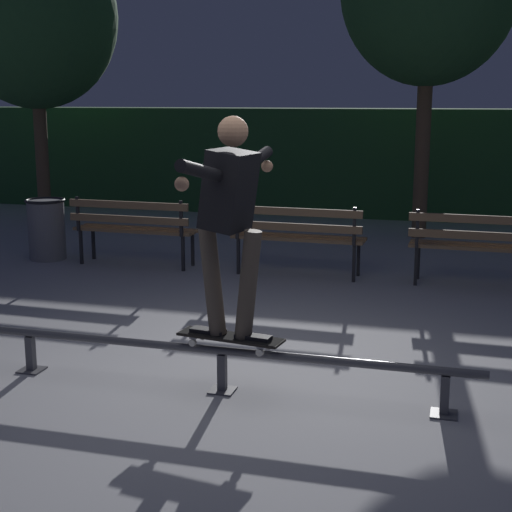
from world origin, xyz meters
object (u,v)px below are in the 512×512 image
at_px(skateboard, 230,338).
at_px(tree_far_left, 34,17).
at_px(park_bench_right_center, 482,241).
at_px(trash_can, 47,228).
at_px(skateboarder, 230,209).
at_px(park_bench_left_center, 297,232).
at_px(grind_rail, 222,357).
at_px(park_bench_leftmost, 133,224).

distance_m(skateboard, tree_far_left, 9.03).
bearing_deg(park_bench_right_center, trash_can, 178.95).
bearing_deg(skateboarder, skateboard, 171.63).
bearing_deg(park_bench_left_center, grind_rail, -85.80).
xyz_separation_m(skateboard, park_bench_left_center, (-0.34, 3.68, 0.12)).
bearing_deg(skateboarder, park_bench_right_center, 64.30).
distance_m(tree_far_left, trash_can, 4.42).
distance_m(park_bench_left_center, tree_far_left, 6.52).
bearing_deg(park_bench_right_center, park_bench_left_center, 180.00).
xyz_separation_m(skateboard, park_bench_right_center, (1.77, 3.68, 0.12)).
height_order(park_bench_right_center, trash_can, park_bench_right_center).
bearing_deg(tree_far_left, skateboard, -50.40).
relative_size(grind_rail, tree_far_left, 0.76).
bearing_deg(park_bench_left_center, skateboard, -84.80).
bearing_deg(trash_can, park_bench_right_center, -1.05).
bearing_deg(grind_rail, tree_far_left, 129.26).
xyz_separation_m(park_bench_leftmost, park_bench_left_center, (2.11, 0.00, 0.00)).
distance_m(park_bench_right_center, trash_can, 5.51).
relative_size(skateboarder, tree_far_left, 0.32).
bearing_deg(park_bench_right_center, skateboard, -115.74).
bearing_deg(tree_far_left, park_bench_leftmost, -44.01).
bearing_deg(grind_rail, park_bench_left_center, 94.20).
xyz_separation_m(skateboard, trash_can, (-3.74, 3.78, -0.00)).
height_order(park_bench_leftmost, tree_far_left, tree_far_left).
distance_m(skateboarder, park_bench_left_center, 3.79).
bearing_deg(park_bench_leftmost, tree_far_left, 135.99).
relative_size(park_bench_leftmost, park_bench_right_center, 1.00).
xyz_separation_m(skateboard, tree_far_left, (-5.43, 6.57, 2.98)).
relative_size(park_bench_left_center, tree_far_left, 0.33).
xyz_separation_m(skateboarder, park_bench_left_center, (-0.34, 3.68, -0.81)).
relative_size(park_bench_leftmost, trash_can, 2.01).
height_order(skateboard, park_bench_left_center, park_bench_left_center).
height_order(skateboarder, tree_far_left, tree_far_left).
height_order(park_bench_leftmost, trash_can, park_bench_leftmost).
distance_m(grind_rail, trash_can, 5.27).
distance_m(skateboard, trash_can, 5.32).
relative_size(grind_rail, park_bench_leftmost, 2.30).
bearing_deg(park_bench_left_center, trash_can, 178.29).
distance_m(park_bench_leftmost, trash_can, 1.30).
relative_size(grind_rail, skateboarder, 2.38).
relative_size(park_bench_right_center, tree_far_left, 0.33).
relative_size(skateboard, trash_can, 1.00).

